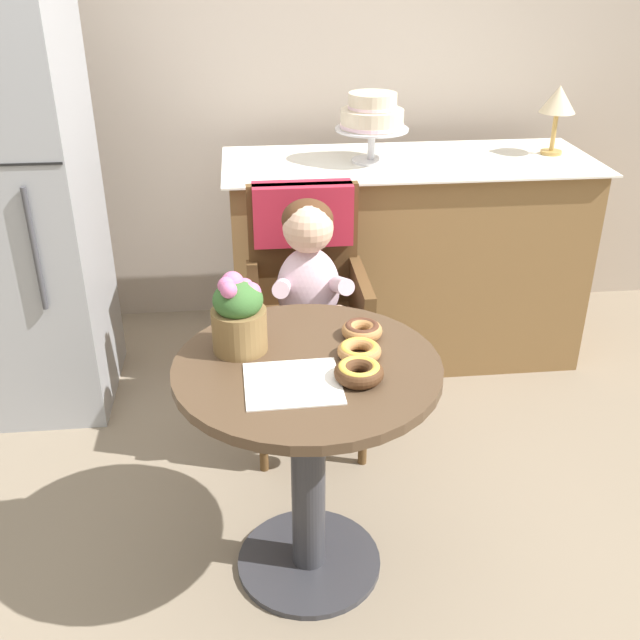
# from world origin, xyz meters

# --- Properties ---
(ground_plane) EXTENTS (8.00, 8.00, 0.00)m
(ground_plane) POSITION_xyz_m (0.00, 0.00, 0.00)
(ground_plane) COLOR gray
(back_wall) EXTENTS (4.80, 0.10, 2.70)m
(back_wall) POSITION_xyz_m (0.00, 1.85, 1.35)
(back_wall) COLOR #B2A393
(back_wall) RESTS_ON ground
(cafe_table) EXTENTS (0.72, 0.72, 0.72)m
(cafe_table) POSITION_xyz_m (0.00, 0.00, 0.51)
(cafe_table) COLOR #4C3826
(cafe_table) RESTS_ON ground
(wicker_chair) EXTENTS (0.42, 0.45, 0.95)m
(wicker_chair) POSITION_xyz_m (0.06, 0.75, 0.64)
(wicker_chair) COLOR brown
(wicker_chair) RESTS_ON ground
(seated_child) EXTENTS (0.27, 0.32, 0.73)m
(seated_child) POSITION_xyz_m (0.06, 0.59, 0.68)
(seated_child) COLOR silver
(seated_child) RESTS_ON ground
(paper_napkin) EXTENTS (0.25, 0.23, 0.00)m
(paper_napkin) POSITION_xyz_m (-0.05, -0.10, 0.72)
(paper_napkin) COLOR white
(paper_napkin) RESTS_ON cafe_table
(donut_front) EXTENTS (0.13, 0.13, 0.05)m
(donut_front) POSITION_xyz_m (0.12, -0.10, 0.75)
(donut_front) COLOR #4C2D19
(donut_front) RESTS_ON cafe_table
(donut_mid) EXTENTS (0.12, 0.12, 0.04)m
(donut_mid) POSITION_xyz_m (0.17, 0.13, 0.74)
(donut_mid) COLOR #AD7542
(donut_mid) RESTS_ON cafe_table
(donut_side) EXTENTS (0.12, 0.12, 0.04)m
(donut_side) POSITION_xyz_m (0.14, 0.02, 0.74)
(donut_side) COLOR #AD7542
(donut_side) RESTS_ON cafe_table
(flower_vase) EXTENTS (0.15, 0.15, 0.22)m
(flower_vase) POSITION_xyz_m (-0.17, 0.10, 0.83)
(flower_vase) COLOR brown
(flower_vase) RESTS_ON cafe_table
(display_counter) EXTENTS (1.56, 0.62, 0.90)m
(display_counter) POSITION_xyz_m (0.55, 1.30, 0.45)
(display_counter) COLOR olive
(display_counter) RESTS_ON ground
(tiered_cake_stand) EXTENTS (0.30, 0.30, 0.28)m
(tiered_cake_stand) POSITION_xyz_m (0.38, 1.30, 1.08)
(tiered_cake_stand) COLOR silver
(tiered_cake_stand) RESTS_ON display_counter
(table_lamp) EXTENTS (0.15, 0.15, 0.28)m
(table_lamp) POSITION_xyz_m (1.17, 1.34, 1.12)
(table_lamp) COLOR #B28C47
(table_lamp) RESTS_ON display_counter
(refrigerator) EXTENTS (0.64, 0.63, 1.70)m
(refrigerator) POSITION_xyz_m (-1.05, 1.10, 0.85)
(refrigerator) COLOR #9EA0A5
(refrigerator) RESTS_ON ground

